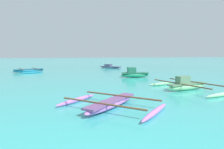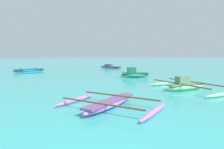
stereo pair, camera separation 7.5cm
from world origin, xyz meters
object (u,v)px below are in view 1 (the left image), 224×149
moored_boat_0 (110,67)px  moored_boat_1 (29,70)px  moored_boat_2 (134,74)px  moored_boat_3 (187,86)px  moored_boat_4 (112,103)px

moored_boat_0 → moored_boat_1: size_ratio=0.73×
moored_boat_0 → moored_boat_1: bearing=-114.0°
moored_boat_0 → moored_boat_2: 12.41m
moored_boat_0 → moored_boat_3: size_ratio=0.70×
moored_boat_1 → moored_boat_2: (9.78, -9.08, 0.13)m
moored_boat_2 → moored_boat_3: 7.03m
moored_boat_2 → moored_boat_4: size_ratio=0.60×
moored_boat_1 → moored_boat_3: 18.94m
moored_boat_2 → moored_boat_3: (0.18, -7.03, -0.05)m
moored_boat_1 → moored_boat_3: moored_boat_3 is taller
moored_boat_0 → moored_boat_1: (-11.38, -3.22, -0.02)m
moored_boat_1 → moored_boat_4: bearing=-90.5°
moored_boat_3 → moored_boat_4: (-5.48, -2.32, -0.10)m
moored_boat_2 → moored_boat_3: moored_boat_2 is taller
moored_boat_0 → moored_boat_1: moored_boat_0 is taller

